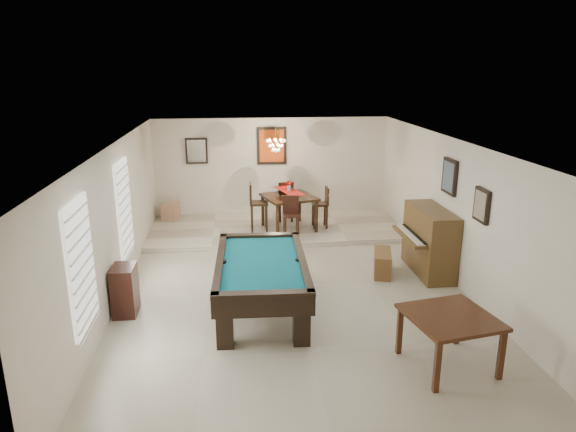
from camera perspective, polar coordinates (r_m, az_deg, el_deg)
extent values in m
cube|color=beige|center=(9.45, 0.40, -7.79)|extent=(6.00, 9.00, 0.02)
cube|color=silver|center=(13.35, -1.82, 5.30)|extent=(6.00, 0.04, 2.60)
cube|color=silver|center=(4.90, 6.70, -15.13)|extent=(6.00, 0.04, 2.60)
cube|color=silver|center=(9.16, -18.58, -0.72)|extent=(0.04, 9.00, 2.60)
cube|color=silver|center=(9.79, 18.13, 0.40)|extent=(0.04, 9.00, 2.60)
cube|color=white|center=(8.71, 0.43, 8.08)|extent=(6.00, 9.00, 0.04)
cube|color=beige|center=(12.45, -1.32, -1.41)|extent=(6.00, 2.50, 0.12)
cube|color=white|center=(7.10, -22.00, -5.10)|extent=(0.06, 1.00, 1.70)
cube|color=white|center=(9.69, -17.74, 0.89)|extent=(0.06, 1.00, 1.70)
cube|color=brown|center=(10.04, 10.44, -5.14)|extent=(0.50, 0.85, 0.44)
cube|color=black|center=(8.70, -17.66, -7.86)|extent=(0.36, 0.54, 0.80)
cube|color=tan|center=(13.28, -12.89, 0.51)|extent=(0.44, 0.52, 0.41)
cube|color=#D84C14|center=(13.21, -1.83, 7.82)|extent=(0.75, 0.06, 0.95)
cube|color=white|center=(13.22, -10.13, 7.14)|extent=(0.55, 0.06, 0.65)
cube|color=slate|center=(9.90, 17.53, 4.20)|extent=(0.06, 0.55, 0.65)
cube|color=gray|center=(8.81, 20.73, 1.12)|extent=(0.06, 0.45, 0.55)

